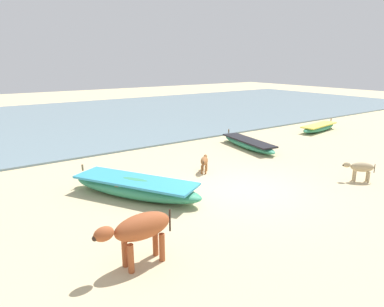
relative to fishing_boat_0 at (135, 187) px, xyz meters
name	(u,v)px	position (x,y,z in m)	size (l,w,h in m)	color
ground	(244,189)	(3.07, -1.48, -0.30)	(80.00, 80.00, 0.00)	#CCB789
sea_water	(79,119)	(3.07, 15.05, -0.26)	(60.00, 20.00, 0.08)	slate
fishing_boat_0	(135,187)	(0.00, 0.00, 0.00)	(3.14, 4.32, 0.75)	#338C66
fishing_boat_1	(248,144)	(6.93, 2.30, -0.08)	(1.41, 3.84, 0.60)	#338C66
fishing_boat_2	(319,127)	(13.08, 2.83, -0.08)	(3.42, 1.31, 0.59)	#338C66
cow_adult_rust	(140,229)	(-1.51, -3.31, 0.48)	(1.68, 0.50, 1.08)	#9E4C28
calf_near_brown	(204,161)	(3.10, 0.65, 0.12)	(0.73, 0.75, 0.58)	brown
calf_far_dun	(361,168)	(6.78, -3.18, 0.18)	(0.87, 0.85, 0.67)	tan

